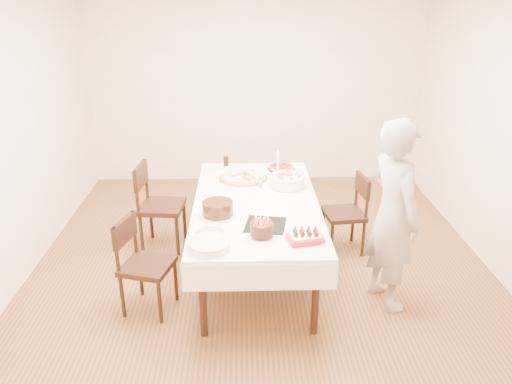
{
  "coord_description": "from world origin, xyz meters",
  "views": [
    {
      "loc": [
        -0.17,
        -4.25,
        2.61
      ],
      "look_at": [
        -0.06,
        -0.04,
        0.85
      ],
      "focal_mm": 35.0,
      "sensor_mm": 36.0,
      "label": 1
    }
  ],
  "objects_px": {
    "cola_glass": "(226,161)",
    "pizza_pepperoni": "(281,167)",
    "birthday_cake": "(262,225)",
    "chair_right_savory": "(344,214)",
    "pizza_white": "(243,177)",
    "pasta_bowl": "(287,181)",
    "chair_left_dessert": "(148,266)",
    "layer_cake": "(218,209)",
    "taper_candle": "(278,169)",
    "chair_left_savory": "(162,207)",
    "person": "(393,216)",
    "strawberry_box": "(305,237)",
    "dining_table": "(256,238)"
  },
  "relations": [
    {
      "from": "chair_left_dessert",
      "to": "layer_cake",
      "type": "distance_m",
      "value": 0.76
    },
    {
      "from": "dining_table",
      "to": "person",
      "type": "xyz_separation_m",
      "value": [
        1.12,
        -0.5,
        0.45
      ]
    },
    {
      "from": "chair_left_dessert",
      "to": "birthday_cake",
      "type": "bearing_deg",
      "value": -171.3
    },
    {
      "from": "person",
      "to": "birthday_cake",
      "type": "distance_m",
      "value": 1.11
    },
    {
      "from": "person",
      "to": "cola_glass",
      "type": "xyz_separation_m",
      "value": [
        -1.43,
        1.49,
        -0.03
      ]
    },
    {
      "from": "chair_right_savory",
      "to": "pizza_pepperoni",
      "type": "xyz_separation_m",
      "value": [
        -0.62,
        0.44,
        0.36
      ]
    },
    {
      "from": "person",
      "to": "strawberry_box",
      "type": "xyz_separation_m",
      "value": [
        -0.76,
        -0.28,
        -0.05
      ]
    },
    {
      "from": "chair_left_dessert",
      "to": "pizza_white",
      "type": "bearing_deg",
      "value": -109.77
    },
    {
      "from": "person",
      "to": "layer_cake",
      "type": "height_order",
      "value": "person"
    },
    {
      "from": "person",
      "to": "birthday_cake",
      "type": "bearing_deg",
      "value": 80.93
    },
    {
      "from": "dining_table",
      "to": "chair_left_dessert",
      "type": "distance_m",
      "value": 1.09
    },
    {
      "from": "dining_table",
      "to": "chair_right_savory",
      "type": "distance_m",
      "value": 1.01
    },
    {
      "from": "person",
      "to": "strawberry_box",
      "type": "bearing_deg",
      "value": 91.51
    },
    {
      "from": "chair_right_savory",
      "to": "pizza_white",
      "type": "height_order",
      "value": "chair_right_savory"
    },
    {
      "from": "dining_table",
      "to": "taper_candle",
      "type": "height_order",
      "value": "taper_candle"
    },
    {
      "from": "chair_right_savory",
      "to": "chair_left_dessert",
      "type": "height_order",
      "value": "chair_left_dessert"
    },
    {
      "from": "birthday_cake",
      "to": "pizza_white",
      "type": "bearing_deg",
      "value": 96.43
    },
    {
      "from": "dining_table",
      "to": "person",
      "type": "bearing_deg",
      "value": -23.99
    },
    {
      "from": "person",
      "to": "layer_cake",
      "type": "bearing_deg",
      "value": 63.54
    },
    {
      "from": "pizza_white",
      "to": "strawberry_box",
      "type": "relative_size",
      "value": 1.9
    },
    {
      "from": "cola_glass",
      "to": "pizza_pepperoni",
      "type": "bearing_deg",
      "value": -12.71
    },
    {
      "from": "chair_left_dessert",
      "to": "birthday_cake",
      "type": "relative_size",
      "value": 4.53
    },
    {
      "from": "chair_left_savory",
      "to": "person",
      "type": "bearing_deg",
      "value": 158.87
    },
    {
      "from": "chair_left_dessert",
      "to": "chair_left_savory",
      "type": "bearing_deg",
      "value": -72.34
    },
    {
      "from": "person",
      "to": "pasta_bowl",
      "type": "xyz_separation_m",
      "value": [
        -0.81,
        0.86,
        -0.02
      ]
    },
    {
      "from": "taper_candle",
      "to": "strawberry_box",
      "type": "distance_m",
      "value": 1.14
    },
    {
      "from": "person",
      "to": "taper_candle",
      "type": "bearing_deg",
      "value": 28.56
    },
    {
      "from": "pizza_pepperoni",
      "to": "dining_table",
      "type": "bearing_deg",
      "value": -109.17
    },
    {
      "from": "pizza_white",
      "to": "chair_right_savory",
      "type": "bearing_deg",
      "value": -8.52
    },
    {
      "from": "cola_glass",
      "to": "strawberry_box",
      "type": "distance_m",
      "value": 1.89
    },
    {
      "from": "pasta_bowl",
      "to": "layer_cake",
      "type": "bearing_deg",
      "value": -134.88
    },
    {
      "from": "chair_left_savory",
      "to": "taper_candle",
      "type": "height_order",
      "value": "taper_candle"
    },
    {
      "from": "chair_right_savory",
      "to": "taper_candle",
      "type": "height_order",
      "value": "taper_candle"
    },
    {
      "from": "taper_candle",
      "to": "layer_cake",
      "type": "bearing_deg",
      "value": -131.33
    },
    {
      "from": "pizza_pepperoni",
      "to": "chair_left_dessert",
      "type": "bearing_deg",
      "value": -130.69
    },
    {
      "from": "pasta_bowl",
      "to": "taper_candle",
      "type": "distance_m",
      "value": 0.17
    },
    {
      "from": "dining_table",
      "to": "cola_glass",
      "type": "distance_m",
      "value": 1.12
    },
    {
      "from": "pizza_pepperoni",
      "to": "pasta_bowl",
      "type": "height_order",
      "value": "pasta_bowl"
    },
    {
      "from": "pizza_white",
      "to": "layer_cake",
      "type": "bearing_deg",
      "value": -104.38
    },
    {
      "from": "chair_left_savory",
      "to": "cola_glass",
      "type": "xyz_separation_m",
      "value": [
        0.66,
        0.45,
        0.34
      ]
    },
    {
      "from": "pizza_pepperoni",
      "to": "cola_glass",
      "type": "bearing_deg",
      "value": 167.29
    },
    {
      "from": "layer_cake",
      "to": "taper_candle",
      "type": "bearing_deg",
      "value": 48.67
    },
    {
      "from": "strawberry_box",
      "to": "pasta_bowl",
      "type": "bearing_deg",
      "value": 92.27
    },
    {
      "from": "chair_left_dessert",
      "to": "pasta_bowl",
      "type": "distance_m",
      "value": 1.6
    },
    {
      "from": "dining_table",
      "to": "strawberry_box",
      "type": "distance_m",
      "value": 0.95
    },
    {
      "from": "cola_glass",
      "to": "birthday_cake",
      "type": "relative_size",
      "value": 0.57
    },
    {
      "from": "dining_table",
      "to": "person",
      "type": "height_order",
      "value": "person"
    },
    {
      "from": "cola_glass",
      "to": "strawberry_box",
      "type": "height_order",
      "value": "cola_glass"
    },
    {
      "from": "chair_left_dessert",
      "to": "pizza_pepperoni",
      "type": "relative_size",
      "value": 2.88
    },
    {
      "from": "dining_table",
      "to": "layer_cake",
      "type": "bearing_deg",
      "value": -138.54
    }
  ]
}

